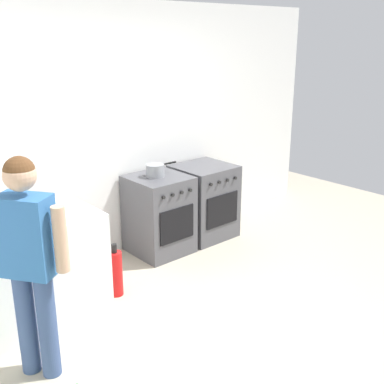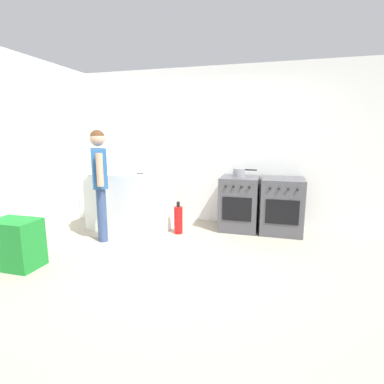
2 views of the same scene
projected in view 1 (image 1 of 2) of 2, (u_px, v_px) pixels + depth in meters
ground_plane at (243, 324)px, 3.95m from camera, size 8.00×8.00×0.00m
back_wall at (108, 133)px, 4.94m from camera, size 6.00×0.10×2.60m
counter_unit at (18, 275)px, 3.82m from camera, size 1.30×0.70×0.90m
oven_left at (159, 214)px, 5.16m from camera, size 0.58×0.62×0.85m
oven_right at (204, 201)px, 5.58m from camera, size 0.62×0.62×0.85m
pot at (155, 170)px, 5.01m from camera, size 0.37×0.19×0.13m
knife_paring at (36, 219)px, 3.73m from camera, size 0.20×0.12×0.01m
person at (29, 252)px, 3.12m from camera, size 0.36×0.49×1.57m
fire_extinguisher at (115, 273)px, 4.34m from camera, size 0.13×0.13×0.50m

